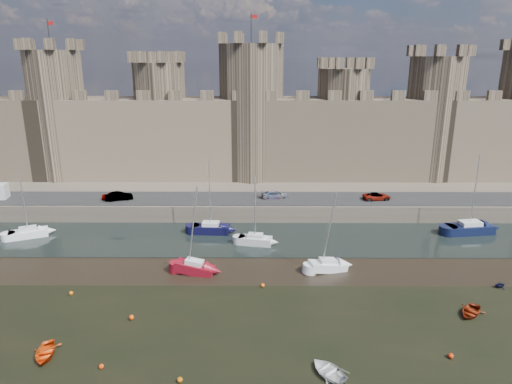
% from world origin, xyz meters
% --- Properties ---
extents(ground, '(160.00, 160.00, 0.00)m').
position_xyz_m(ground, '(0.00, 0.00, 0.00)').
color(ground, black).
rests_on(ground, ground).
extents(water_channel, '(160.00, 12.00, 0.08)m').
position_xyz_m(water_channel, '(0.00, 24.00, 0.04)').
color(water_channel, black).
rests_on(water_channel, ground).
extents(quay, '(160.00, 60.00, 2.50)m').
position_xyz_m(quay, '(0.00, 60.00, 1.25)').
color(quay, '#4C443A').
rests_on(quay, ground).
extents(road, '(160.00, 7.00, 0.10)m').
position_xyz_m(road, '(0.00, 34.00, 2.55)').
color(road, black).
rests_on(road, quay).
extents(castle, '(108.50, 11.00, 29.00)m').
position_xyz_m(castle, '(-0.64, 48.00, 11.67)').
color(castle, '#42382B').
rests_on(castle, quay).
extents(car_0, '(3.50, 1.60, 1.16)m').
position_xyz_m(car_0, '(-18.74, 33.30, 3.08)').
color(car_0, gray).
rests_on(car_0, quay).
extents(car_1, '(4.30, 2.60, 1.34)m').
position_xyz_m(car_1, '(-17.85, 33.08, 3.17)').
color(car_1, gray).
rests_on(car_1, quay).
extents(car_2, '(4.26, 2.17, 1.19)m').
position_xyz_m(car_2, '(5.76, 34.23, 3.09)').
color(car_2, gray).
rests_on(car_2, quay).
extents(car_3, '(4.34, 2.37, 1.15)m').
position_xyz_m(car_3, '(21.25, 33.47, 3.08)').
color(car_3, gray).
rests_on(car_3, quay).
extents(sailboat_0, '(5.18, 3.70, 9.05)m').
position_xyz_m(sailboat_0, '(-27.79, 24.39, 0.73)').
color(sailboat_0, white).
rests_on(sailboat_0, ground).
extents(sailboat_1, '(5.22, 2.27, 10.25)m').
position_xyz_m(sailboat_1, '(-3.29, 25.98, 0.81)').
color(sailboat_1, black).
rests_on(sailboat_1, ground).
extents(sailboat_2, '(4.51, 2.44, 9.22)m').
position_xyz_m(sailboat_2, '(2.83, 22.06, 0.76)').
color(sailboat_2, silver).
rests_on(sailboat_2, ground).
extents(sailboat_3, '(6.58, 3.28, 11.06)m').
position_xyz_m(sailboat_3, '(32.35, 26.10, 0.84)').
color(sailboat_3, black).
rests_on(sailboat_3, ground).
extents(sailboat_4, '(4.62, 2.50, 10.23)m').
position_xyz_m(sailboat_4, '(-3.93, 13.97, 0.75)').
color(sailboat_4, maroon).
rests_on(sailboat_4, ground).
extents(sailboat_5, '(4.60, 2.69, 9.31)m').
position_xyz_m(sailboat_5, '(11.14, 14.65, 0.69)').
color(sailboat_5, silver).
rests_on(sailboat_5, ground).
extents(dinghy_0, '(2.91, 3.60, 0.66)m').
position_xyz_m(dinghy_0, '(-14.12, -1.06, 0.33)').
color(dinghy_0, '#E5480D').
rests_on(dinghy_0, ground).
extents(dinghy_2, '(3.77, 4.03, 0.68)m').
position_xyz_m(dinghy_2, '(8.64, -3.14, 0.34)').
color(dinghy_2, silver).
rests_on(dinghy_2, ground).
extents(dinghy_4, '(3.74, 3.85, 0.65)m').
position_xyz_m(dinghy_4, '(23.34, 5.44, 0.33)').
color(dinghy_4, maroon).
rests_on(dinghy_4, ground).
extents(dinghy_7, '(1.59, 1.47, 0.69)m').
position_xyz_m(dinghy_7, '(28.84, 10.75, 0.35)').
color(dinghy_7, black).
rests_on(dinghy_7, ground).
extents(buoy_0, '(0.49, 0.49, 0.49)m').
position_xyz_m(buoy_0, '(-8.55, 4.46, 0.24)').
color(buoy_0, '#D74009').
rests_on(buoy_0, ground).
extents(buoy_1, '(0.43, 0.43, 0.43)m').
position_xyz_m(buoy_1, '(-15.98, 9.00, 0.22)').
color(buoy_1, '#CA5608').
rests_on(buoy_1, ground).
extents(buoy_2, '(0.43, 0.43, 0.43)m').
position_xyz_m(buoy_2, '(-2.66, -4.00, 0.22)').
color(buoy_2, '#C25A08').
rests_on(buoy_2, ground).
extents(buoy_3, '(0.44, 0.44, 0.44)m').
position_xyz_m(buoy_3, '(3.69, 10.75, 0.22)').
color(buoy_3, '#DA5309').
rests_on(buoy_3, ground).
extents(buoy_4, '(0.41, 0.41, 0.41)m').
position_xyz_m(buoy_4, '(-9.07, -2.47, 0.21)').
color(buoy_4, red).
rests_on(buoy_4, ground).
extents(buoy_5, '(0.46, 0.46, 0.46)m').
position_xyz_m(buoy_5, '(18.86, -1.06, 0.23)').
color(buoy_5, red).
rests_on(buoy_5, ground).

